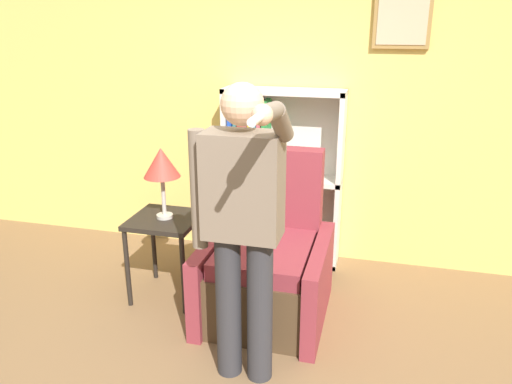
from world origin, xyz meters
TOP-DOWN VIEW (x-y plane):
  - wall_back at (0.01, 2.03)m, footprint 8.00×0.11m
  - bookcase at (-0.16, 1.87)m, footprint 1.01×0.28m
  - armchair at (0.03, 0.99)m, footprint 0.86×0.95m
  - person_standing at (0.06, 0.25)m, footprint 0.57×0.78m
  - side_table at (-0.77, 1.01)m, footprint 0.50×0.50m
  - table_lamp at (-0.77, 1.01)m, footprint 0.27×0.27m

SIDE VIEW (x-z plane):
  - armchair at x=0.03m, z-range -0.22..0.94m
  - side_table at x=-0.77m, z-range 0.22..0.87m
  - bookcase at x=-0.16m, z-range -0.02..1.50m
  - person_standing at x=0.06m, z-range 0.13..1.89m
  - table_lamp at x=-0.77m, z-range 0.79..1.33m
  - wall_back at x=0.01m, z-range 0.00..2.80m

